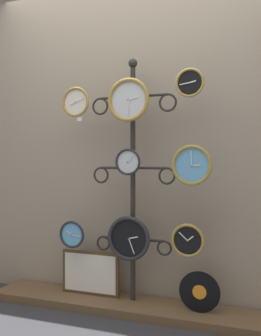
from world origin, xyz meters
The scene contains 15 objects.
ground_plane centered at (0.00, 0.00, 0.00)m, with size 12.00×12.00×0.00m, color #333338.
shop_wall centered at (0.00, 0.57, 1.40)m, with size 4.40×0.04×2.80m.
low_shelf centered at (0.00, 0.35, 0.03)m, with size 2.20×0.36×0.06m.
display_stand centered at (0.00, 0.41, 0.67)m, with size 0.67×0.37×1.85m.
clock_top_left centered at (-0.43, 0.31, 1.54)m, with size 0.23×0.04×0.23m.
clock_top_center centered at (0.00, 0.32, 1.53)m, with size 0.32×0.04×0.32m.
clock_top_right centered at (0.45, 0.31, 1.62)m, with size 0.20×0.04×0.20m.
clock_middle_center centered at (0.00, 0.31, 1.09)m, with size 0.19×0.04×0.19m.
clock_middle_right centered at (0.47, 0.30, 1.07)m, with size 0.28×0.04×0.28m.
clock_bottom_left centered at (-0.45, 0.31, 0.54)m, with size 0.21×0.04×0.21m.
clock_bottom_center centered at (0.00, 0.33, 0.53)m, with size 0.33×0.04×0.33m.
clock_bottom_right centered at (0.43, 0.33, 0.55)m, with size 0.23×0.04×0.23m.
vinyl_record centered at (0.51, 0.33, 0.20)m, with size 0.28×0.01×0.28m.
picture_frame centered at (-0.35, 0.40, 0.23)m, with size 0.48×0.02×0.34m.
price_tag_upper centered at (-0.39, 0.31, 1.41)m, with size 0.04×0.00×0.03m.
Camera 1 is at (1.02, -2.32, 1.08)m, focal length 42.00 mm.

